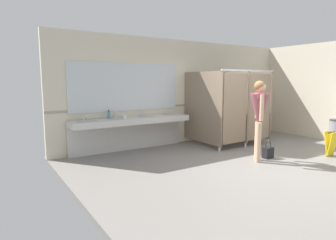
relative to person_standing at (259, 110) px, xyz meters
name	(u,v)px	position (x,y,z in m)	size (l,w,h in m)	color
ground_plane	(258,164)	(-0.03, -0.07, -1.16)	(7.63, 5.80, 0.10)	gray
wall_back	(186,92)	(-0.03, 2.60, 0.31)	(7.63, 0.12, 2.84)	beige
wall_back_tile_band	(187,105)	(-0.03, 2.53, -0.06)	(7.63, 0.01, 0.06)	#9E937F
vanity_counter	(131,126)	(-1.90, 2.32, -0.49)	(3.02, 0.57, 0.95)	silver
mirror_panel	(127,87)	(-1.90, 2.52, 0.47)	(2.92, 0.02, 1.18)	silver
bathroom_stalls	(233,106)	(0.81, 1.57, -0.06)	(1.89, 1.51, 2.01)	#84705B
person_standing	(259,110)	(0.00, 0.00, 0.00)	(0.56, 0.56, 1.74)	#DBAD89
handbag	(268,152)	(0.40, 0.03, -0.98)	(0.24, 0.15, 0.38)	black
soap_dispenser	(109,115)	(-2.44, 2.40, -0.18)	(0.07, 0.07, 0.21)	teal
paper_cup	(125,117)	(-2.15, 2.11, -0.22)	(0.07, 0.07, 0.09)	white
wet_floor_sign	(331,143)	(1.76, -0.64, -0.81)	(0.28, 0.19, 0.57)	yellow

